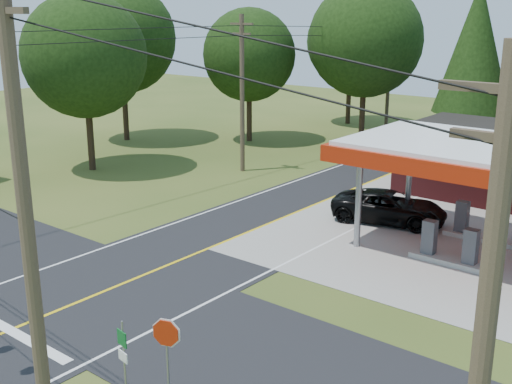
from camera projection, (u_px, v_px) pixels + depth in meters
The scene contains 12 objects.
ground at pixel (98, 295), 24.03m from camera, with size 120.00×120.00×0.00m, color #394D1B.
main_highway at pixel (98, 294), 24.03m from camera, with size 8.00×120.00×0.02m, color black.
cross_road at pixel (98, 294), 24.03m from camera, with size 70.00×7.00×0.02m, color black.
lane_center_yellow at pixel (98, 294), 24.03m from camera, with size 0.15×110.00×0.00m, color yellow.
gas_canopy at pixel (473, 157), 27.16m from camera, with size 10.60×7.40×4.88m.
utility_pole_near_right at pixel (28, 239), 12.63m from camera, with size 1.80×0.30×11.50m.
utility_pole_far_left at pixel (242, 92), 40.89m from camera, with size 1.80×0.30×10.00m.
utility_pole_north at pixel (389, 78), 52.84m from camera, with size 0.30×0.30×9.50m.
treeline_backdrop at pixel (414, 56), 39.44m from camera, with size 70.27×51.59×13.30m.
suv_car at pixel (389, 207), 31.96m from camera, with size 5.62×5.62×1.56m, color black.
octagonal_stop_sign at pixel (166, 340), 17.05m from camera, with size 0.82×0.33×2.48m.
route_sign_post at pixel (123, 351), 17.54m from camera, with size 0.45×0.12×2.20m.
Camera 1 is at (18.45, -13.43, 10.34)m, focal length 45.00 mm.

